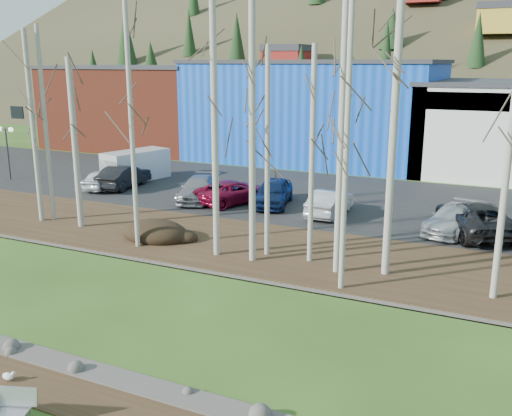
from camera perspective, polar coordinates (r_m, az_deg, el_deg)
The scene contains 32 objects.
dirt_strip at distance 16.22m, azimuth -19.50°, elevation -16.58°, with size 80.00×1.80×0.03m, color #382616.
near_bank_rocks at distance 16.84m, azimuth -17.05°, elevation -15.21°, with size 80.00×0.80×0.50m, color #47423D, non-canonical shape.
river at distance 19.68m, azimuth -8.96°, elevation -10.23°, with size 80.00×8.00×0.90m, color black, non-canonical shape.
far_bank_rocks at distance 22.90m, azimuth -3.19°, elevation -6.44°, with size 80.00×0.80×0.46m, color #47423D, non-canonical shape.
far_bank at distance 25.56m, azimuth 0.22°, elevation -3.98°, with size 80.00×7.00×0.15m, color #382616.
parking_lot at distance 35.01m, azimuth 7.52°, elevation 0.96°, with size 80.00×14.00×0.14m, color black.
building_brick at distance 57.90m, azimuth -11.28°, elevation 9.95°, with size 16.32×12.24×7.80m.
building_blue at distance 49.40m, azimuth 6.04°, elevation 9.71°, with size 20.40×12.24×8.30m.
seagull at distance 16.85m, azimuth -23.53°, elevation -15.16°, with size 0.40×0.21×0.30m.
dirt_mound at distance 26.99m, azimuth -10.06°, elevation -2.33°, with size 3.27×2.31×0.64m, color black.
birch_0 at distance 30.82m, azimuth -21.39°, elevation 7.44°, with size 0.25×0.25×9.55m.
birch_1 at distance 30.83m, azimuth -20.31°, elevation 7.75°, with size 0.21×0.21×9.78m.
birch_2 at distance 29.08m, azimuth -17.65°, elevation 6.08°, with size 0.30×0.30×8.24m.
birch_3 at distance 24.96m, azimuth -12.39°, elevation 8.89°, with size 0.21×0.21×11.47m.
birch_4 at distance 22.59m, azimuth -0.38°, elevation 7.38°, with size 0.27×0.27×10.45m.
birch_5 at distance 23.47m, azimuth 1.15°, elevation 5.46°, with size 0.21×0.21×8.68m.
birch_6 at distance 19.88m, azimuth 9.02°, elevation 6.01°, with size 0.20×0.20×10.30m.
birch_7 at distance 21.60m, azimuth 13.57°, elevation 7.37°, with size 0.29×0.29×10.99m.
birch_8 at distance 21.48m, azimuth 8.52°, elevation 7.22°, with size 0.26×0.26×10.72m.
birch_9 at distance 20.40m, azimuth 24.26°, elevation 7.83°, with size 0.23×0.23×12.20m.
birch_10 at distance 22.76m, azimuth 5.62°, elevation 5.11°, with size 0.21×0.21×8.68m.
birch_11 at distance 23.37m, azimuth -4.16°, elevation 7.58°, with size 0.27×0.27×10.45m.
street_lamp at distance 43.10m, azimuth -23.70°, elevation 6.41°, with size 1.41×0.36×3.68m.
car_0 at distance 38.24m, azimuth -15.03°, elevation 2.82°, with size 1.51×3.75×1.28m, color white.
car_1 at distance 38.21m, azimuth -13.09°, elevation 3.09°, with size 1.58×4.53×1.49m, color black.
car_2 at distance 33.21m, azimuth -2.25°, elevation 1.65°, with size 2.22×4.81×1.34m, color maroon.
car_3 at distance 34.07m, azimuth -5.73°, elevation 1.93°, with size 1.91×4.69×1.36m, color gray.
car_4 at distance 32.62m, azimuth 1.74°, elevation 1.60°, with size 1.81×4.51×1.54m, color #11214B.
car_5 at distance 30.78m, azimuth 7.41°, elevation 0.56°, with size 1.47×4.21×1.39m, color silver.
car_6 at distance 29.13m, azimuth 21.13°, elevation -0.91°, with size 2.62×5.68×1.58m, color black.
car_7 at distance 29.05m, azimuth 19.14°, elevation -1.06°, with size 1.83×4.49×1.30m, color silver.
van_grey at distance 40.47m, azimuth -12.13°, elevation 4.16°, with size 3.03×4.99×2.04m.
Camera 1 is at (10.26, -7.48, 8.15)m, focal length 40.00 mm.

